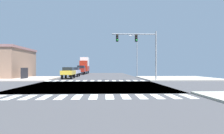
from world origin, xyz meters
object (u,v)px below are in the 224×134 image
at_px(street_lamp, 136,52).
at_px(box_truck_trailing_2, 84,65).
at_px(sedan_leading_3, 68,72).
at_px(suv_nearside_1, 81,69).
at_px(sedan_queued_2, 75,71).
at_px(traffic_signal_mast, 139,44).

relative_size(street_lamp, box_truck_trailing_2, 1.19).
bearing_deg(street_lamp, sedan_leading_3, -149.05).
xyz_separation_m(suv_nearside_1, box_truck_trailing_2, (0.00, 7.67, 1.17)).
bearing_deg(box_truck_trailing_2, sedan_leading_3, 90.00).
relative_size(sedan_queued_2, box_truck_trailing_2, 0.60).
bearing_deg(suv_nearside_1, traffic_signal_mast, 115.30).
distance_m(street_lamp, sedan_queued_2, 13.07).
distance_m(sedan_queued_2, sedan_leading_3, 6.69).
xyz_separation_m(street_lamp, suv_nearside_1, (-12.43, 9.95, -3.68)).
bearing_deg(street_lamp, suv_nearside_1, 141.33).
distance_m(street_lamp, suv_nearside_1, 16.34).
bearing_deg(sedan_queued_2, traffic_signal_mast, 131.75).
relative_size(traffic_signal_mast, suv_nearside_1, 1.49).
bearing_deg(sedan_leading_3, traffic_signal_mast, 153.51).
bearing_deg(box_truck_trailing_2, suv_nearside_1, 90.00).
height_order(traffic_signal_mast, suv_nearside_1, traffic_signal_mast).
xyz_separation_m(street_lamp, sedan_queued_2, (-12.43, -0.76, -3.95)).
distance_m(traffic_signal_mast, sedan_leading_3, 12.65).
distance_m(suv_nearside_1, box_truck_trailing_2, 7.76).
xyz_separation_m(traffic_signal_mast, sedan_queued_2, (-10.76, 12.05, -3.94)).
distance_m(sedan_queued_2, box_truck_trailing_2, 18.44).
relative_size(traffic_signal_mast, sedan_leading_3, 1.60).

